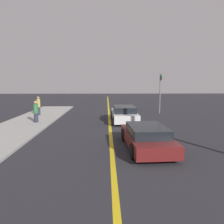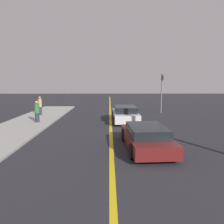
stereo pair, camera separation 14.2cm
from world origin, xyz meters
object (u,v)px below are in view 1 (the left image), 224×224
Objects in this scene: traffic_light at (160,90)px; pedestrian_by_sign at (39,106)px; car_near_right_lane at (146,137)px; pedestrian_far_standing at (36,112)px; car_ahead_center at (124,114)px.

pedestrian_by_sign is at bearing -172.10° from traffic_light.
car_near_right_lane is at bearing -106.62° from traffic_light.
pedestrian_by_sign is at bearing 125.74° from car_near_right_lane.
pedestrian_far_standing is at bearing -153.94° from traffic_light.
pedestrian_by_sign is at bearing 158.85° from car_ahead_center.
pedestrian_far_standing is 0.42× the size of traffic_light.
pedestrian_by_sign is 0.44× the size of traffic_light.
car_ahead_center is 6.19m from traffic_light.
car_ahead_center reaches higher than car_near_right_lane.
pedestrian_far_standing is 12.04m from traffic_light.
pedestrian_far_standing is 3.75m from pedestrian_by_sign.
car_near_right_lane is at bearing -41.44° from pedestrian_far_standing.
traffic_light is at bearing 70.00° from car_near_right_lane.
car_ahead_center is 2.72× the size of pedestrian_by_sign.
car_near_right_lane is 2.73× the size of pedestrian_by_sign.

